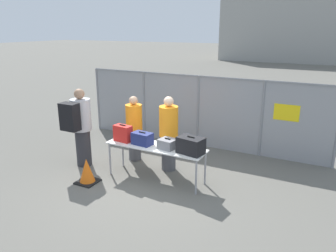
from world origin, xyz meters
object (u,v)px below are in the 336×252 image
(traveler_hooded, at_px, (80,125))
(security_worker_far, at_px, (134,128))
(traffic_cone, at_px, (87,172))
(inspection_table, at_px, (156,149))
(security_worker_near, at_px, (169,133))
(suitcase_grey, at_px, (168,144))
(suitcase_black, at_px, (191,145))
(suitcase_red, at_px, (123,133))
(utility_trailer, at_px, (293,125))
(suitcase_navy, at_px, (142,139))

(traveler_hooded, distance_m, security_worker_far, 1.30)
(traffic_cone, bearing_deg, inspection_table, 34.07)
(traveler_hooded, distance_m, security_worker_near, 2.08)
(suitcase_grey, bearing_deg, suitcase_black, -3.58)
(suitcase_red, relative_size, security_worker_near, 0.25)
(suitcase_grey, bearing_deg, inspection_table, 178.17)
(suitcase_red, relative_size, suitcase_grey, 1.11)
(inspection_table, bearing_deg, suitcase_grey, -1.83)
(security_worker_near, bearing_deg, security_worker_far, 0.37)
(inspection_table, relative_size, suitcase_grey, 5.73)
(traveler_hooded, height_order, utility_trailer, traveler_hooded)
(suitcase_black, height_order, utility_trailer, suitcase_black)
(inspection_table, relative_size, utility_trailer, 0.50)
(traveler_hooded, bearing_deg, security_worker_far, 48.85)
(inspection_table, relative_size, suitcase_red, 5.17)
(inspection_table, relative_size, traveler_hooded, 1.19)
(inspection_table, height_order, suitcase_black, suitcase_black)
(security_worker_near, relative_size, security_worker_far, 1.07)
(security_worker_far, distance_m, utility_trailer, 4.88)
(inspection_table, distance_m, suitcase_red, 0.84)
(suitcase_grey, bearing_deg, security_worker_near, 115.25)
(suitcase_black, relative_size, traffic_cone, 1.05)
(suitcase_grey, relative_size, security_worker_far, 0.24)
(inspection_table, bearing_deg, suitcase_red, -176.01)
(security_worker_far, bearing_deg, suitcase_black, 153.98)
(suitcase_grey, distance_m, traveler_hooded, 2.22)
(inspection_table, xyz_separation_m, suitcase_red, (-0.80, -0.06, 0.24))
(suitcase_red, relative_size, suitcase_black, 0.75)
(suitcase_grey, xyz_separation_m, security_worker_near, (-0.28, 0.59, 0.03))
(security_worker_far, bearing_deg, utility_trailer, -136.04)
(suitcase_red, height_order, suitcase_navy, suitcase_red)
(security_worker_far, height_order, traffic_cone, security_worker_far)
(suitcase_black, relative_size, security_worker_far, 0.35)
(inspection_table, distance_m, traveler_hooded, 1.95)
(suitcase_navy, height_order, suitcase_black, suitcase_black)
(suitcase_navy, height_order, traffic_cone, suitcase_navy)
(suitcase_red, xyz_separation_m, utility_trailer, (3.08, 4.35, -0.55))
(traveler_hooded, relative_size, security_worker_far, 1.15)
(suitcase_red, bearing_deg, traveler_hooded, -172.92)
(suitcase_navy, relative_size, suitcase_grey, 1.19)
(utility_trailer, bearing_deg, traveler_hooded, -133.01)
(suitcase_red, bearing_deg, suitcase_grey, 2.45)
(security_worker_near, bearing_deg, suitcase_red, 46.41)
(traffic_cone, bearing_deg, traveler_hooded, 137.39)
(traveler_hooded, distance_m, traffic_cone, 1.21)
(security_worker_far, bearing_deg, traffic_cone, 78.79)
(inspection_table, xyz_separation_m, security_worker_far, (-1.01, 0.72, 0.13))
(suitcase_red, bearing_deg, security_worker_near, 38.01)
(suitcase_red, bearing_deg, suitcase_navy, 1.15)
(suitcase_grey, xyz_separation_m, suitcase_black, (0.54, -0.03, 0.07))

